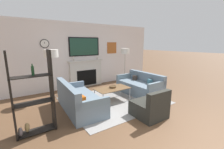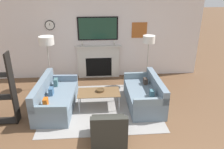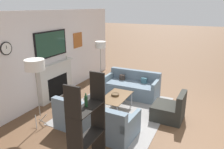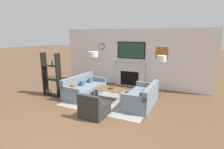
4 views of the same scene
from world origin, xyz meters
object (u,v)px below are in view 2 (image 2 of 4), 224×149
Objects in this scene: armchair at (109,131)px; floor_lamp_left at (46,41)px; couch_left at (55,99)px; floor_lamp_right at (149,40)px; couch_right at (145,95)px; decorative_bowl at (100,90)px; coffee_table at (99,93)px.

floor_lamp_left is (-1.68, 2.77, 1.27)m from armchair.
floor_lamp_right is (2.77, 1.33, 1.21)m from couch_left.
couch_right reaches higher than decorative_bowl.
couch_left is at bearing 179.91° from couch_right.
armchair is at bearing -85.00° from decorative_bowl.
coffee_table is 2.35m from floor_lamp_right.
armchair is (1.33, -1.44, -0.03)m from couch_left.
armchair is 3.48m from floor_lamp_left.
couch_right is 1.83m from floor_lamp_right.
floor_lamp_left reaches higher than armchair.
floor_lamp_right is (1.44, 2.77, 1.24)m from armchair.
couch_left is 1.73× the size of coffee_table.
floor_lamp_right reaches higher than decorative_bowl.
armchair is 0.48× the size of floor_lamp_right.
decorative_bowl is at bearing -39.93° from floor_lamp_left.
floor_lamp_left reaches higher than couch_right.
floor_lamp_right reaches higher than couch_right.
armchair is 0.71× the size of coffee_table.
coffee_table is 0.08m from decorative_bowl.
armchair reaches higher than decorative_bowl.
floor_lamp_left reaches higher than coffee_table.
couch_left is at bearing -154.33° from floor_lamp_right.
couch_right reaches higher than coffee_table.
floor_lamp_right is (1.57, 1.29, 1.02)m from decorative_bowl.
couch_left is at bearing 132.69° from armchair.
couch_left reaches higher than couch_right.
decorative_bowl is (-1.21, 0.04, 0.18)m from couch_right.
floor_lamp_left is at bearing 154.17° from couch_right.
couch_left is 1.18× the size of floor_lamp_right.
couch_left is 1.85m from floor_lamp_left.
decorative_bowl is 2.27m from floor_lamp_right.
floor_lamp_left is (-1.51, 1.34, 1.11)m from coffee_table.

